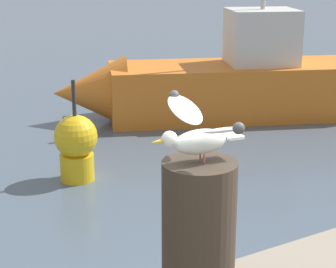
{
  "coord_description": "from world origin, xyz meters",
  "views": [
    {
      "loc": [
        -2.08,
        -2.24,
        2.84
      ],
      "look_at": [
        -0.84,
        -0.15,
        2.09
      ],
      "focal_mm": 63.14,
      "sensor_mm": 36.0,
      "label": 1
    }
  ],
  "objects_px": {
    "channel_buoy": "(76,145)",
    "seagull": "(199,133)",
    "boat_orange": "(206,84)",
    "mooring_post": "(198,249)"
  },
  "relations": [
    {
      "from": "mooring_post",
      "to": "boat_orange",
      "type": "relative_size",
      "value": 0.14
    },
    {
      "from": "mooring_post",
      "to": "channel_buoy",
      "type": "distance_m",
      "value": 5.29
    },
    {
      "from": "seagull",
      "to": "boat_orange",
      "type": "xyz_separation_m",
      "value": [
        4.56,
        6.64,
        -1.56
      ]
    },
    {
      "from": "channel_buoy",
      "to": "boat_orange",
      "type": "bearing_deg",
      "value": 28.23
    },
    {
      "from": "channel_buoy",
      "to": "seagull",
      "type": "bearing_deg",
      "value": -105.89
    },
    {
      "from": "mooring_post",
      "to": "channel_buoy",
      "type": "bearing_deg",
      "value": 74.15
    },
    {
      "from": "boat_orange",
      "to": "channel_buoy",
      "type": "xyz_separation_m",
      "value": [
        -3.15,
        -1.69,
        -0.13
      ]
    },
    {
      "from": "mooring_post",
      "to": "seagull",
      "type": "height_order",
      "value": "seagull"
    },
    {
      "from": "seagull",
      "to": "mooring_post",
      "type": "bearing_deg",
      "value": -6.61
    },
    {
      "from": "boat_orange",
      "to": "seagull",
      "type": "bearing_deg",
      "value": -124.45
    }
  ]
}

